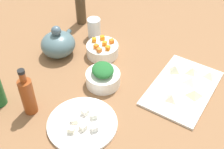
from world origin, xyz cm
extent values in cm
cube|color=brown|center=(0.00, 0.00, 1.50)|extent=(190.00, 190.00, 3.00)
cube|color=silver|center=(12.48, -25.62, 3.50)|extent=(35.33, 22.82, 1.00)
cylinder|color=white|center=(-23.68, -2.45, 3.60)|extent=(25.15, 25.15, 1.20)
cylinder|color=white|center=(-1.98, 3.04, 5.79)|extent=(13.94, 13.94, 5.57)
cylinder|color=white|center=(13.86, 13.90, 5.69)|extent=(14.41, 14.41, 5.38)
ellipsoid|color=slate|center=(3.80, 30.96, 8.41)|extent=(15.64, 15.23, 10.83)
sphere|color=#495D6C|center=(3.80, 30.96, 15.58)|extent=(4.38, 4.38, 4.38)
cylinder|color=slate|center=(10.45, 30.96, 9.77)|extent=(5.38, 2.00, 3.93)
cylinder|color=#483622|center=(30.78, 38.33, 13.86)|extent=(5.10, 5.10, 21.72)
cylinder|color=#8E3C17|center=(-28.38, 17.69, 10.45)|extent=(5.00, 5.00, 14.91)
cylinder|color=#8E3C17|center=(-28.38, 17.69, 19.89)|extent=(2.25, 2.25, 3.96)
cylinder|color=black|center=(-28.38, 17.69, 22.47)|extent=(2.50, 2.50, 1.20)
cylinder|color=white|center=(23.55, 25.09, 7.96)|extent=(6.27, 6.27, 9.91)
cube|color=orange|center=(14.42, 13.02, 9.28)|extent=(2.28, 2.28, 1.80)
cube|color=orange|center=(14.13, 18.48, 9.28)|extent=(2.46, 2.46, 1.80)
cube|color=orange|center=(12.40, 9.96, 9.28)|extent=(2.13, 2.13, 1.80)
cube|color=orange|center=(17.58, 11.33, 9.28)|extent=(2.43, 2.43, 1.80)
cube|color=orange|center=(10.55, 14.90, 9.28)|extent=(1.86, 1.86, 1.80)
cube|color=orange|center=(17.51, 16.27, 9.28)|extent=(2.52, 2.52, 1.80)
cube|color=orange|center=(9.13, 12.35, 9.28)|extent=(2.03, 2.03, 1.80)
ellipsoid|color=#22632C|center=(-1.98, 3.04, 10.50)|extent=(13.19, 13.20, 3.85)
cube|color=white|center=(-19.40, -4.59, 5.30)|extent=(3.11, 3.11, 2.20)
cube|color=white|center=(-25.03, 0.06, 5.30)|extent=(3.08, 3.08, 2.20)
cube|color=white|center=(-23.98, -7.93, 5.30)|extent=(3.07, 3.07, 2.20)
cube|color=white|center=(-19.83, -0.90, 5.30)|extent=(2.46, 2.46, 2.20)
cube|color=white|center=(-25.80, -4.39, 5.30)|extent=(2.63, 2.63, 2.20)
cube|color=white|center=(-28.77, -1.69, 5.30)|extent=(2.84, 2.84, 2.20)
pyramid|color=beige|center=(24.50, -32.54, 5.13)|extent=(6.43, 6.34, 2.25)
pyramid|color=beige|center=(10.41, -31.07, 5.37)|extent=(6.77, 6.96, 2.73)
pyramid|color=beige|center=(19.48, -18.96, 5.59)|extent=(4.90, 4.57, 3.19)
pyramid|color=beige|center=(3.81, -24.38, 5.20)|extent=(5.90, 5.99, 2.40)
pyramid|color=beige|center=(17.08, -27.37, 5.17)|extent=(7.92, 7.94, 2.33)
pyramid|color=beige|center=(22.61, -25.53, 5.36)|extent=(6.02, 6.05, 2.71)
camera|label=1|loc=(-74.52, -47.10, 87.86)|focal=47.79mm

